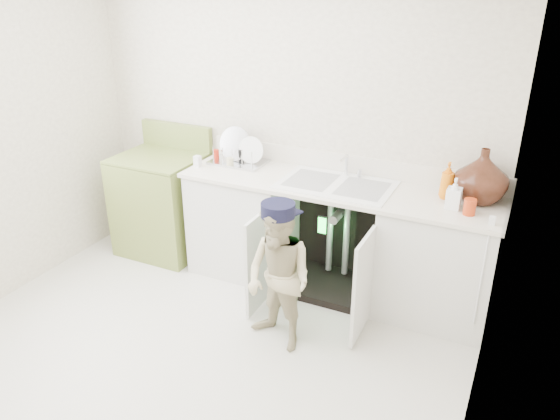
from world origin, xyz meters
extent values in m
plane|color=#BDB7A6|center=(0.00, 0.00, 0.00)|extent=(3.50, 3.50, 0.00)
cube|color=silver|center=(0.00, 1.50, 1.25)|extent=(3.50, 2.50, 0.02)
cube|color=silver|center=(1.75, 0.00, 1.25)|extent=(2.50, 3.00, 0.02)
cube|color=silver|center=(-0.25, 1.20, 0.43)|extent=(0.80, 0.60, 0.86)
cube|color=silver|center=(1.35, 1.20, 0.43)|extent=(0.80, 0.60, 0.86)
cube|color=black|center=(0.55, 1.47, 0.43)|extent=(0.80, 0.06, 0.86)
cube|color=black|center=(0.55, 1.20, 0.03)|extent=(0.80, 0.60, 0.06)
cylinder|color=gray|center=(0.48, 1.30, 0.45)|extent=(0.05, 0.05, 0.70)
cylinder|color=gray|center=(0.62, 1.30, 0.45)|extent=(0.05, 0.05, 0.70)
cylinder|color=gray|center=(0.55, 1.25, 0.62)|extent=(0.07, 0.18, 0.07)
cube|color=silver|center=(0.15, 0.70, 0.40)|extent=(0.03, 0.40, 0.76)
cube|color=silver|center=(0.95, 0.70, 0.40)|extent=(0.02, 0.40, 0.76)
cube|color=white|center=(0.55, 1.20, 0.89)|extent=(2.44, 0.64, 0.03)
cube|color=white|center=(0.55, 1.49, 0.98)|extent=(2.44, 0.02, 0.15)
cube|color=white|center=(0.55, 1.20, 0.90)|extent=(0.85, 0.55, 0.02)
cube|color=gray|center=(0.34, 1.20, 0.91)|extent=(0.34, 0.40, 0.01)
cube|color=gray|center=(0.76, 1.20, 0.91)|extent=(0.34, 0.40, 0.01)
cylinder|color=silver|center=(0.55, 1.42, 0.99)|extent=(0.03, 0.03, 0.17)
cylinder|color=silver|center=(0.55, 1.36, 1.06)|extent=(0.02, 0.14, 0.02)
cylinder|color=silver|center=(0.66, 1.42, 0.94)|extent=(0.04, 0.04, 0.06)
cylinder|color=silver|center=(1.68, 0.89, 0.55)|extent=(0.01, 0.01, 0.70)
cube|color=silver|center=(1.68, 0.98, 0.93)|extent=(0.04, 0.02, 0.06)
cube|color=silver|center=(-0.36, 1.32, 0.91)|extent=(0.45, 0.30, 0.02)
cylinder|color=silver|center=(-0.40, 1.34, 0.99)|extent=(0.28, 0.10, 0.27)
cylinder|color=white|center=(-0.24, 1.32, 0.98)|extent=(0.22, 0.06, 0.22)
cylinder|color=silver|center=(-0.54, 1.22, 0.99)|extent=(0.01, 0.01, 0.13)
cylinder|color=silver|center=(-0.45, 1.22, 0.99)|extent=(0.01, 0.01, 0.13)
cylinder|color=silver|center=(-0.36, 1.22, 0.99)|extent=(0.01, 0.01, 0.13)
cylinder|color=silver|center=(-0.27, 1.22, 0.99)|extent=(0.01, 0.01, 0.13)
cylinder|color=silver|center=(-0.18, 1.22, 0.99)|extent=(0.01, 0.01, 0.13)
imported|color=#432913|center=(1.55, 1.34, 1.09)|extent=(0.37, 0.37, 0.38)
imported|color=orange|center=(1.33, 1.30, 1.03)|extent=(0.10, 0.10, 0.26)
imported|color=white|center=(1.41, 1.14, 1.01)|extent=(0.10, 0.10, 0.21)
cylinder|color=#BA330F|center=(1.53, 1.08, 0.96)|extent=(0.08, 0.08, 0.11)
cylinder|color=#B7210F|center=(-0.55, 1.28, 0.95)|extent=(0.05, 0.05, 0.10)
cylinder|color=#BCB48A|center=(-0.37, 1.20, 0.94)|extent=(0.06, 0.06, 0.08)
cylinder|color=black|center=(-0.34, 1.32, 0.96)|extent=(0.04, 0.04, 0.12)
cube|color=silver|center=(-0.62, 1.10, 0.95)|extent=(0.05, 0.05, 0.09)
cube|color=olive|center=(-1.08, 1.18, 0.44)|extent=(0.72, 0.65, 0.87)
cube|color=olive|center=(-1.08, 1.18, 0.89)|extent=(0.72, 0.65, 0.02)
cube|color=olive|center=(-1.08, 1.46, 1.01)|extent=(0.72, 0.06, 0.23)
cylinder|color=black|center=(-1.26, 1.02, 0.88)|extent=(0.16, 0.16, 0.02)
cylinder|color=silver|center=(-1.26, 1.02, 0.89)|extent=(0.19, 0.19, 0.01)
cylinder|color=black|center=(-1.26, 1.33, 0.88)|extent=(0.16, 0.16, 0.02)
cylinder|color=silver|center=(-1.26, 1.33, 0.89)|extent=(0.19, 0.19, 0.01)
cylinder|color=black|center=(-0.90, 1.02, 0.88)|extent=(0.16, 0.16, 0.02)
cylinder|color=silver|center=(-0.90, 1.02, 0.89)|extent=(0.19, 0.19, 0.01)
cylinder|color=black|center=(-0.90, 1.33, 0.88)|extent=(0.16, 0.16, 0.02)
cylinder|color=silver|center=(-0.90, 1.33, 0.89)|extent=(0.19, 0.19, 0.01)
imported|color=tan|center=(0.47, 0.37, 0.52)|extent=(0.60, 0.54, 1.03)
cylinder|color=black|center=(0.47, 0.37, 1.00)|extent=(0.28, 0.28, 0.09)
cube|color=black|center=(0.50, 0.47, 0.97)|extent=(0.19, 0.14, 0.01)
cube|color=black|center=(0.58, 0.86, 0.72)|extent=(0.07, 0.01, 0.14)
cube|color=#26F23F|center=(0.58, 0.85, 0.72)|extent=(0.06, 0.00, 0.12)
camera|label=1|loc=(1.82, -2.42, 2.40)|focal=35.00mm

